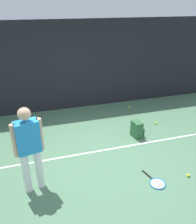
{
  "coord_description": "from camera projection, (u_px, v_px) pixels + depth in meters",
  "views": [
    {
      "loc": [
        -1.32,
        -4.09,
        3.26
      ],
      "look_at": [
        0.0,
        0.4,
        1.0
      ],
      "focal_mm": 37.19,
      "sensor_mm": 36.0,
      "label": 1
    }
  ],
  "objects": [
    {
      "name": "court_line",
      "position": [
        99.0,
        151.0,
        5.55
      ],
      "size": [
        9.0,
        0.05,
        0.0
      ],
      "primitive_type": "cube",
      "color": "white",
      "rests_on": "ground"
    },
    {
      "name": "tennis_ball_near_player",
      "position": [
        188.0,
        175.0,
        4.73
      ],
      "size": [
        0.07,
        0.07,
        0.07
      ],
      "primitive_type": "sphere",
      "color": "#CCE033",
      "rests_on": "ground"
    },
    {
      "name": "water_bottle",
      "position": [
        16.0,
        127.0,
        6.38
      ],
      "size": [
        0.07,
        0.07,
        0.23
      ],
      "primitive_type": "cylinder",
      "color": "white",
      "rests_on": "ground"
    },
    {
      "name": "tennis_ball_mid_court",
      "position": [
        156.0,
        123.0,
        6.75
      ],
      "size": [
        0.07,
        0.07,
        0.07
      ],
      "primitive_type": "sphere",
      "color": "#CCE033",
      "rests_on": "ground"
    },
    {
      "name": "ground_plane",
      "position": [
        103.0,
        159.0,
        5.28
      ],
      "size": [
        12.0,
        12.0,
        0.0
      ],
      "primitive_type": "plane",
      "color": "#4C7556"
    },
    {
      "name": "tennis_player",
      "position": [
        29.0,
        146.0,
        4.04
      ],
      "size": [
        0.52,
        0.3,
        1.7
      ],
      "rotation": [
        0.0,
        0.0,
        -2.93
      ],
      "color": "white",
      "rests_on": "ground"
    },
    {
      "name": "tennis_racket",
      "position": [
        156.0,
        183.0,
        4.57
      ],
      "size": [
        0.39,
        0.64,
        0.03
      ],
      "rotation": [
        0.0,
        0.0,
        4.96
      ],
      "color": "black",
      "rests_on": "ground"
    },
    {
      "name": "backpack",
      "position": [
        137.0,
        130.0,
        6.06
      ],
      "size": [
        0.31,
        0.33,
        0.44
      ],
      "rotation": [
        0.0,
        0.0,
        1.71
      ],
      "color": "#2D6038",
      "rests_on": "ground"
    },
    {
      "name": "back_fence",
      "position": [
        75.0,
        66.0,
        7.27
      ],
      "size": [
        10.0,
        0.1,
        2.78
      ],
      "primitive_type": "cube",
      "color": "black",
      "rests_on": "ground"
    },
    {
      "name": "tennis_ball_by_fence",
      "position": [
        129.0,
        107.0,
        7.77
      ],
      "size": [
        0.07,
        0.07,
        0.07
      ],
      "primitive_type": "sphere",
      "color": "#CCE033",
      "rests_on": "ground"
    }
  ]
}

